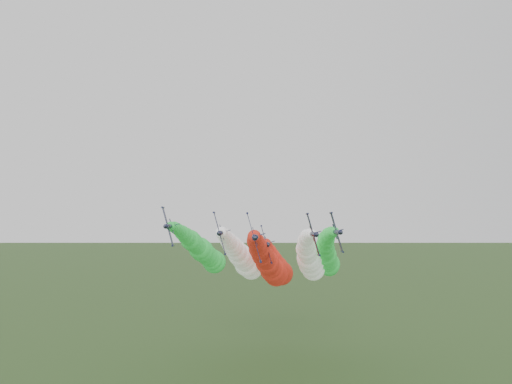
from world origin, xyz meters
The scene contains 6 objects.
jet_lead centered at (6.51, 29.49, 30.63)m, with size 11.27×59.29×19.09m.
jet_inner_left centered at (-0.08, 43.75, 30.97)m, with size 11.44×59.46×19.26m.
jet_inner_right centered at (18.53, 43.82, 30.66)m, with size 11.50×59.52×19.33m.
jet_outer_left centered at (-11.67, 51.87, 32.26)m, with size 11.63×59.65×19.46m.
jet_outer_right centered at (24.18, 49.07, 31.09)m, with size 11.11×59.13×18.94m.
jet_trail centered at (9.92, 57.54, 27.83)m, with size 11.98×60.00×19.80m.
Camera 1 is at (1.51, -93.32, 40.35)m, focal length 35.00 mm.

